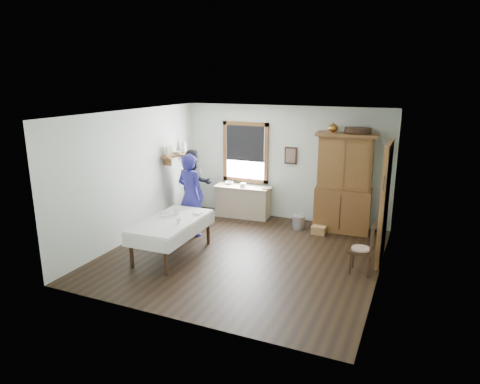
# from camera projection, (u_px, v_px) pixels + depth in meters

# --- Properties ---
(room) EXTENTS (5.01, 5.01, 2.70)m
(room) POSITION_uv_depth(u_px,v_px,m) (244.00, 187.00, 7.93)
(room) COLOR black
(room) RESTS_ON ground
(window) EXTENTS (1.18, 0.07, 1.48)m
(window) POSITION_uv_depth(u_px,v_px,m) (245.00, 149.00, 10.43)
(window) COLOR white
(window) RESTS_ON room
(doorway) EXTENTS (0.09, 1.14, 2.22)m
(doorway) POSITION_uv_depth(u_px,v_px,m) (386.00, 200.00, 7.78)
(doorway) COLOR #473D33
(doorway) RESTS_ON room
(wall_shelf) EXTENTS (0.24, 1.00, 0.44)m
(wall_shelf) POSITION_uv_depth(u_px,v_px,m) (177.00, 153.00, 10.15)
(wall_shelf) COLOR brown
(wall_shelf) RESTS_ON room
(framed_picture) EXTENTS (0.30, 0.04, 0.40)m
(framed_picture) POSITION_uv_depth(u_px,v_px,m) (291.00, 156.00, 10.00)
(framed_picture) COLOR #331F11
(framed_picture) RESTS_ON room
(rug_beater) EXTENTS (0.01, 0.27, 0.27)m
(rug_beater) POSITION_uv_depth(u_px,v_px,m) (385.00, 176.00, 7.16)
(rug_beater) COLOR black
(rug_beater) RESTS_ON room
(work_counter) EXTENTS (1.38, 0.61, 0.77)m
(work_counter) POSITION_uv_depth(u_px,v_px,m) (243.00, 201.00, 10.47)
(work_counter) COLOR tan
(work_counter) RESTS_ON room
(china_hutch) EXTENTS (1.32, 0.69, 2.19)m
(china_hutch) POSITION_uv_depth(u_px,v_px,m) (344.00, 183.00, 9.31)
(china_hutch) COLOR brown
(china_hutch) RESTS_ON room
(dining_table) EXTENTS (1.00, 1.82, 0.72)m
(dining_table) POSITION_uv_depth(u_px,v_px,m) (172.00, 238.00, 8.16)
(dining_table) COLOR white
(dining_table) RESTS_ON room
(spindle_chair) EXTENTS (0.43, 0.43, 0.90)m
(spindle_chair) POSITION_uv_depth(u_px,v_px,m) (362.00, 248.00, 7.41)
(spindle_chair) COLOR #331F11
(spindle_chair) RESTS_ON room
(pail) EXTENTS (0.34, 0.34, 0.30)m
(pail) POSITION_uv_depth(u_px,v_px,m) (299.00, 222.00, 9.67)
(pail) COLOR #A5A9AD
(pail) RESTS_ON room
(wicker_basket) EXTENTS (0.31, 0.22, 0.18)m
(wicker_basket) POSITION_uv_depth(u_px,v_px,m) (319.00, 230.00, 9.34)
(wicker_basket) COLOR #AF854F
(wicker_basket) RESTS_ON room
(woman_blue) EXTENTS (0.67, 0.50, 1.66)m
(woman_blue) POSITION_uv_depth(u_px,v_px,m) (191.00, 198.00, 9.12)
(woman_blue) COLOR navy
(woman_blue) RESTS_ON room
(figure_dark) EXTENTS (0.96, 0.93, 1.56)m
(figure_dark) POSITION_uv_depth(u_px,v_px,m) (195.00, 188.00, 10.18)
(figure_dark) COLOR black
(figure_dark) RESTS_ON room
(table_cup_a) EXTENTS (0.15, 0.15, 0.10)m
(table_cup_a) POSITION_uv_depth(u_px,v_px,m) (177.00, 213.00, 8.33)
(table_cup_a) COLOR white
(table_cup_a) RESTS_ON dining_table
(table_cup_b) EXTENTS (0.11, 0.11, 0.09)m
(table_cup_b) POSITION_uv_depth(u_px,v_px,m) (178.00, 221.00, 7.84)
(table_cup_b) COLOR white
(table_cup_b) RESTS_ON dining_table
(table_bowl) EXTENTS (0.27, 0.27, 0.06)m
(table_bowl) POSITION_uv_depth(u_px,v_px,m) (165.00, 213.00, 8.40)
(table_bowl) COLOR white
(table_bowl) RESTS_ON dining_table
(counter_book) EXTENTS (0.21, 0.26, 0.02)m
(counter_book) POSITION_uv_depth(u_px,v_px,m) (263.00, 188.00, 10.18)
(counter_book) COLOR brown
(counter_book) RESTS_ON work_counter
(counter_bowl) EXTENTS (0.26, 0.26, 0.06)m
(counter_bowl) POSITION_uv_depth(u_px,v_px,m) (229.00, 183.00, 10.55)
(counter_bowl) COLOR white
(counter_bowl) RESTS_ON work_counter
(shelf_bowl) EXTENTS (0.22, 0.22, 0.05)m
(shelf_bowl) POSITION_uv_depth(u_px,v_px,m) (178.00, 152.00, 10.15)
(shelf_bowl) COLOR white
(shelf_bowl) RESTS_ON wall_shelf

